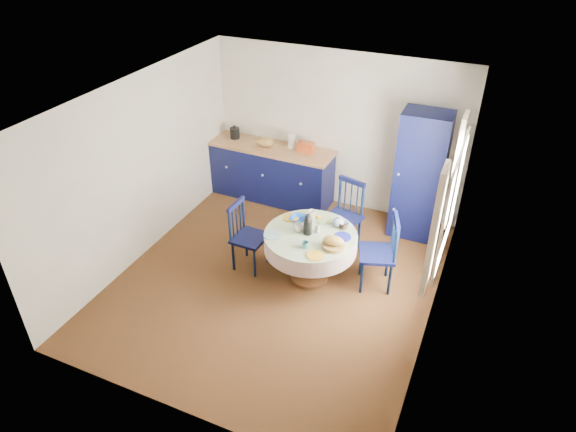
% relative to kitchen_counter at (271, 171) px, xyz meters
% --- Properties ---
extents(floor, '(4.50, 4.50, 0.00)m').
position_rel_kitchen_counter_xyz_m(floor, '(1.00, -1.96, -0.48)').
color(floor, black).
rests_on(floor, ground).
extents(ceiling, '(4.50, 4.50, 0.00)m').
position_rel_kitchen_counter_xyz_m(ceiling, '(1.00, -1.96, 2.02)').
color(ceiling, white).
rests_on(ceiling, wall_back).
extents(wall_back, '(4.00, 0.02, 2.50)m').
position_rel_kitchen_counter_xyz_m(wall_back, '(1.00, 0.29, 0.77)').
color(wall_back, beige).
rests_on(wall_back, floor).
extents(wall_left, '(0.02, 4.50, 2.50)m').
position_rel_kitchen_counter_xyz_m(wall_left, '(-1.00, -1.96, 0.77)').
color(wall_left, beige).
rests_on(wall_left, floor).
extents(wall_right, '(0.02, 4.50, 2.50)m').
position_rel_kitchen_counter_xyz_m(wall_right, '(3.00, -1.96, 0.77)').
color(wall_right, beige).
rests_on(wall_right, floor).
extents(window, '(0.10, 1.74, 1.45)m').
position_rel_kitchen_counter_xyz_m(window, '(2.95, -1.66, 1.05)').
color(window, white).
rests_on(window, wall_right).
extents(kitchen_counter, '(2.10, 0.70, 1.17)m').
position_rel_kitchen_counter_xyz_m(kitchen_counter, '(0.00, 0.00, 0.00)').
color(kitchen_counter, black).
rests_on(kitchen_counter, floor).
extents(pantry_cabinet, '(0.68, 0.50, 1.92)m').
position_rel_kitchen_counter_xyz_m(pantry_cabinet, '(2.40, -0.11, 0.48)').
color(pantry_cabinet, black).
rests_on(pantry_cabinet, floor).
extents(dining_table, '(1.19, 1.19, 1.00)m').
position_rel_kitchen_counter_xyz_m(dining_table, '(1.40, -1.76, 0.12)').
color(dining_table, '#562B18').
rests_on(dining_table, floor).
extents(chair_left, '(0.43, 0.45, 0.98)m').
position_rel_kitchen_counter_xyz_m(chair_left, '(0.50, -1.83, 0.02)').
color(chair_left, black).
rests_on(chair_left, floor).
extents(chair_far, '(0.57, 0.55, 1.04)m').
position_rel_kitchen_counter_xyz_m(chair_far, '(1.56, -0.88, 0.05)').
color(chair_far, black).
rests_on(chair_far, floor).
extents(chair_right, '(0.57, 0.58, 1.04)m').
position_rel_kitchen_counter_xyz_m(chair_right, '(2.25, -1.51, 0.05)').
color(chair_right, black).
rests_on(chair_right, floor).
extents(mug_a, '(0.12, 0.12, 0.10)m').
position_rel_kitchen_counter_xyz_m(mug_a, '(1.21, -1.75, 0.29)').
color(mug_a, silver).
rests_on(mug_a, dining_table).
extents(mug_b, '(0.09, 0.09, 0.08)m').
position_rel_kitchen_counter_xyz_m(mug_b, '(1.43, -2.06, 0.28)').
color(mug_b, teal).
rests_on(mug_b, dining_table).
extents(mug_c, '(0.12, 0.12, 0.09)m').
position_rel_kitchen_counter_xyz_m(mug_c, '(1.73, -1.48, 0.29)').
color(mug_c, black).
rests_on(mug_c, dining_table).
extents(mug_d, '(0.10, 0.10, 0.10)m').
position_rel_kitchen_counter_xyz_m(mug_d, '(1.26, -1.38, 0.29)').
color(mug_d, silver).
rests_on(mug_d, dining_table).
extents(cobalt_bowl, '(0.22, 0.22, 0.05)m').
position_rel_kitchen_counter_xyz_m(cobalt_bowl, '(1.13, -1.54, 0.27)').
color(cobalt_bowl, navy).
rests_on(cobalt_bowl, dining_table).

